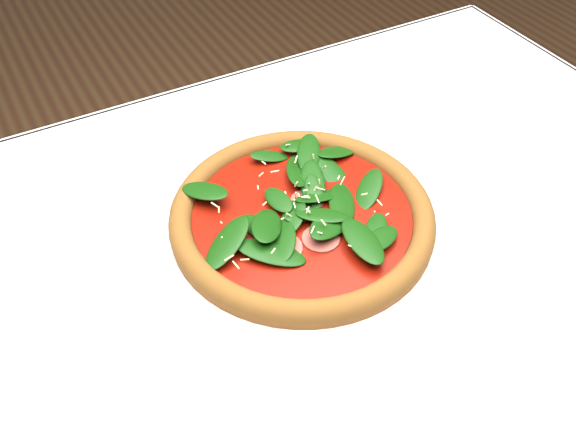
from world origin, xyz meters
TOP-DOWN VIEW (x-y plane):
  - dining_table at (0.00, 0.00)m, footprint 1.21×0.81m
  - plate at (0.03, 0.04)m, footprint 0.36×0.36m
  - pizza at (0.03, 0.04)m, footprint 0.40×0.40m
  - saucer_far at (0.35, 0.24)m, footprint 0.13×0.13m

SIDE VIEW (x-z plane):
  - dining_table at x=0.00m, z-range 0.27..1.02m
  - saucer_far at x=0.35m, z-range 0.75..0.76m
  - plate at x=0.03m, z-range 0.75..0.77m
  - pizza at x=0.03m, z-range 0.76..0.80m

